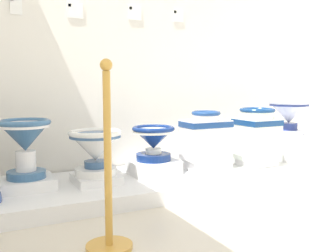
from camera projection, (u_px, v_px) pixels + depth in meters
The scene contains 20 objects.
ground_plane at pixel (302, 244), 2.14m from camera, with size 5.52×5.30×0.02m, color beige.
wall_back at pixel (156, 8), 3.63m from camera, with size 3.72×0.06×3.14m, color white.
display_platform at pixel (182, 178), 3.35m from camera, with size 2.96×0.93×0.11m, color white.
plinth_block_rightmost at pixel (27, 184), 2.79m from camera, with size 0.38×0.31×0.08m, color white.
antique_toilet_rightmost at pixel (25, 139), 2.76m from camera, with size 0.37×0.37×0.42m.
plinth_block_leftmost at pixel (96, 179), 2.98m from camera, with size 0.33×0.35×0.06m, color white.
antique_toilet_leftmost at pixel (95, 147), 2.95m from camera, with size 0.40×0.40×0.35m.
plinth_block_central_ornate at pixel (154, 167), 3.27m from camera, with size 0.40×0.31×0.11m, color white.
antique_toilet_central_ornate at pixel (153, 139), 3.24m from camera, with size 0.36×0.36×0.29m.
plinth_block_broad_patterned at pixel (205, 164), 3.44m from camera, with size 0.34×0.34×0.10m, color white.
antique_toilet_broad_patterned at pixel (206, 135), 3.41m from camera, with size 0.41×0.27×0.42m.
plinth_block_squat_floral at pixel (256, 162), 3.61m from camera, with size 0.29×0.28×0.06m, color white.
antique_toilet_squat_floral at pixel (257, 132), 3.58m from camera, with size 0.33×0.35×0.48m.
plinth_block_slender_white at pixel (288, 146), 3.94m from camera, with size 0.34×0.33×0.24m, color white.
antique_toilet_slender_white at pixel (289, 113), 3.90m from camera, with size 0.40×0.40×0.34m.
info_placard_first at pixel (16, 5), 3.05m from camera, with size 0.09×0.01×0.14m.
info_placard_second at pixel (75, 10), 3.26m from camera, with size 0.14×0.01×0.13m.
info_placard_third at pixel (135, 13), 3.50m from camera, with size 0.13×0.01×0.13m.
info_placard_fourth at pixel (178, 16), 3.70m from camera, with size 0.11×0.01×0.12m.
stanchion_post_near_left at pixel (108, 193), 2.02m from camera, with size 0.25×0.25×1.00m.
Camera 1 is at (0.16, -0.85, 0.88)m, focal length 41.52 mm.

